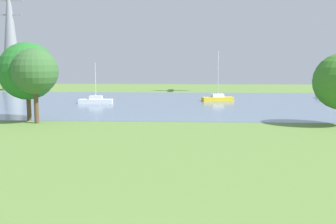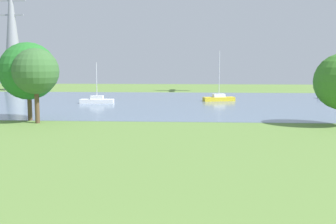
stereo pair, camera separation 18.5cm
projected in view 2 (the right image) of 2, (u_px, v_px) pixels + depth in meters
name	position (u px, v px, depth m)	size (l,w,h in m)	color
ground_plane	(164.00, 137.00, 32.09)	(160.00, 160.00, 0.00)	olive
water_surface	(178.00, 102.00, 59.83)	(140.00, 40.00, 0.02)	slate
sailboat_white	(97.00, 100.00, 58.24)	(4.88, 1.79, 5.87)	white
sailboat_yellow	(219.00, 98.00, 61.80)	(5.02, 2.63, 7.60)	yellow
sailboat_gray	(333.00, 96.00, 65.83)	(5.01, 2.47, 5.15)	gray
tree_west_near	(28.00, 71.00, 40.51)	(5.77, 5.77, 7.90)	brown
tree_east_near	(36.00, 71.00, 38.65)	(4.44, 4.44, 7.26)	brown
electricity_pylon	(12.00, 35.00, 85.72)	(6.40, 4.40, 23.66)	gray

